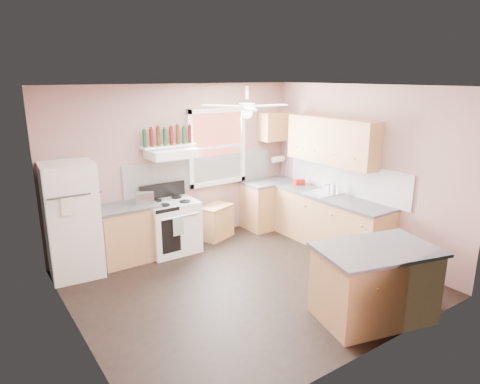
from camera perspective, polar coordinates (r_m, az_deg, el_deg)
floor at (r=6.16m, az=0.83°, el=-12.04°), size 4.50×4.50×0.00m
ceiling at (r=5.47m, az=0.94°, el=13.93°), size 4.50×4.50×0.00m
wall_back at (r=7.37m, az=-8.28°, el=3.56°), size 4.50×0.05×2.70m
wall_right at (r=7.19m, az=15.85°, el=2.84°), size 0.05×4.00×2.70m
wall_left at (r=4.78m, az=-21.99°, el=-3.89°), size 0.05×4.00×2.70m
backsplash_back at (r=7.58m, az=-5.05°, el=2.63°), size 2.90×0.03×0.55m
backsplash_right at (r=7.39m, az=13.78°, el=1.92°), size 0.03×2.60×0.55m
window_view at (r=7.64m, az=-3.15°, el=6.02°), size 1.00×0.02×1.20m
window_frame at (r=7.62m, az=-3.04°, el=6.00°), size 1.16×0.07×1.36m
refrigerator at (r=6.56m, az=-21.51°, el=-3.52°), size 0.76×0.75×1.67m
base_cabinet_left at (r=6.94m, az=-14.66°, el=-5.45°), size 0.90×0.60×0.86m
counter_left at (r=6.80m, az=-14.92°, el=-1.90°), size 0.92×0.62×0.04m
toaster at (r=6.78m, az=-12.56°, el=-0.83°), size 0.32×0.26×0.18m
stove at (r=7.13m, az=-9.08°, el=-4.57°), size 0.82×0.65×0.86m
range_hood at (r=6.98m, az=-9.05°, el=5.13°), size 0.78×0.50×0.14m
bottle_shelf at (r=7.07m, az=-9.51°, el=6.06°), size 0.90×0.26×0.03m
cart at (r=7.68m, az=-3.26°, el=-4.01°), size 0.69×0.57×0.59m
base_cabinet_corner at (r=8.24m, az=3.95°, el=-1.66°), size 1.00×0.60×0.86m
base_cabinet_right at (r=7.39m, az=11.93°, el=-3.98°), size 0.60×2.20×0.86m
counter_corner at (r=8.12m, az=4.00°, el=1.38°), size 1.02×0.62×0.04m
counter_right at (r=7.25m, az=12.07°, el=-0.64°), size 0.62×2.22×0.04m
sink at (r=7.38m, az=10.96°, el=-0.18°), size 0.55×0.45×0.03m
faucet at (r=7.47m, az=11.85°, el=0.56°), size 0.03×0.03×0.14m
upper_cabinet_right at (r=7.30m, az=12.09°, el=6.70°), size 0.33×1.80×0.76m
upper_cabinet_corner at (r=8.16m, az=4.68°, el=8.72°), size 0.60×0.33×0.52m
paper_towel at (r=8.36m, az=5.09°, el=4.36°), size 0.26×0.12×0.12m
island at (r=5.43m, az=17.46°, el=-11.70°), size 1.46×1.12×0.86m
island_top at (r=5.25m, az=17.85°, el=-7.31°), size 1.55×1.21×0.04m
ceiling_fan_hub at (r=5.49m, az=0.93°, el=11.32°), size 0.20×0.20×0.08m
soap_bottle at (r=7.31m, az=12.37°, el=0.59°), size 0.13×0.13×0.24m
red_caddy at (r=7.86m, az=7.92°, el=1.33°), size 0.21×0.17×0.10m
wine_bottles at (r=7.04m, az=-9.56°, el=7.34°), size 0.86×0.06×0.31m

